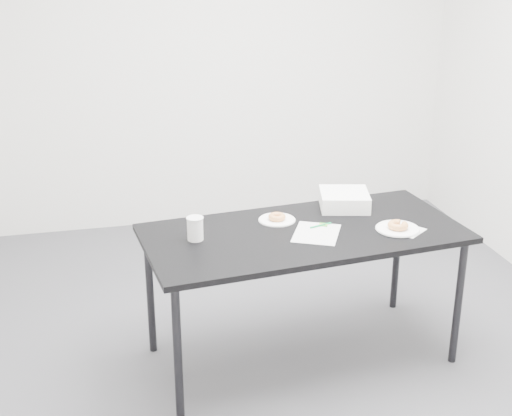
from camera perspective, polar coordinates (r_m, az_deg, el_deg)
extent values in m
plane|color=#48484C|center=(4.25, 0.70, -10.68)|extent=(4.00, 4.00, 0.00)
cube|color=white|center=(5.64, -4.23, 11.99)|extent=(4.00, 0.02, 2.70)
cube|color=black|center=(3.78, 3.85, -2.04)|extent=(1.76, 0.96, 0.03)
cylinder|color=black|center=(3.47, -6.28, -11.59)|extent=(0.04, 0.04, 0.74)
cylinder|color=black|center=(4.04, -8.47, -6.73)|extent=(0.04, 0.04, 0.74)
cylinder|color=black|center=(4.04, 15.88, -7.29)|extent=(0.04, 0.04, 0.74)
cylinder|color=black|center=(4.54, 11.19, -3.65)|extent=(0.04, 0.04, 0.74)
cube|color=silver|center=(3.75, 4.86, -2.02)|extent=(0.33, 0.36, 0.00)
cube|color=green|center=(3.85, 5.41, -1.34)|extent=(0.06, 0.06, 0.00)
cylinder|color=#0C8647|center=(3.84, 5.20, -1.39)|extent=(0.13, 0.05, 0.01)
cube|color=silver|center=(3.86, 11.92, -1.74)|extent=(0.23, 0.23, 0.00)
cylinder|color=white|center=(3.85, 11.26, -1.65)|extent=(0.23, 0.23, 0.01)
torus|color=#C7783F|center=(3.84, 11.29, -1.35)|extent=(0.15, 0.15, 0.04)
cylinder|color=white|center=(3.90, 1.69, -0.96)|extent=(0.20, 0.20, 0.01)
torus|color=#C7783F|center=(3.90, 1.69, -0.71)|extent=(0.11, 0.11, 0.03)
cylinder|color=white|center=(3.65, -4.89, -1.65)|extent=(0.08, 0.08, 0.12)
cylinder|color=white|center=(4.24, 7.57, 0.72)|extent=(0.08, 0.08, 0.01)
cube|color=white|center=(4.11, 7.07, 0.67)|extent=(0.33, 0.33, 0.09)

